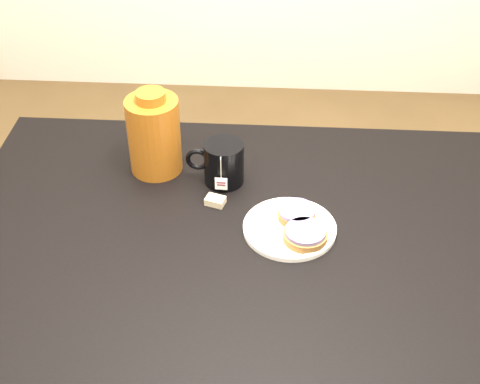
# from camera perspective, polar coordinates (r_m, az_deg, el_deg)

# --- Properties ---
(table) EXTENTS (1.40, 0.90, 0.75)m
(table) POSITION_cam_1_polar(r_m,az_deg,el_deg) (1.57, 1.51, -5.69)
(table) COLOR black
(table) RESTS_ON ground_plane
(plate) EXTENTS (0.21, 0.21, 0.02)m
(plate) POSITION_cam_1_polar(r_m,az_deg,el_deg) (1.52, 4.26, -3.04)
(plate) COLOR white
(plate) RESTS_ON table
(bagel_back) EXTENTS (0.11, 0.11, 0.03)m
(bagel_back) POSITION_cam_1_polar(r_m,az_deg,el_deg) (1.53, 4.87, -1.84)
(bagel_back) COLOR brown
(bagel_back) RESTS_ON plate
(bagel_front) EXTENTS (0.13, 0.13, 0.03)m
(bagel_front) POSITION_cam_1_polar(r_m,az_deg,el_deg) (1.48, 5.59, -3.64)
(bagel_front) COLOR brown
(bagel_front) RESTS_ON plate
(mug) EXTENTS (0.15, 0.11, 0.11)m
(mug) POSITION_cam_1_polar(r_m,az_deg,el_deg) (1.63, -1.47, 2.52)
(mug) COLOR black
(mug) RESTS_ON table
(teabag_pouch) EXTENTS (0.05, 0.04, 0.02)m
(teabag_pouch) POSITION_cam_1_polar(r_m,az_deg,el_deg) (1.59, -2.12, -0.75)
(teabag_pouch) COLOR #C6B793
(teabag_pouch) RESTS_ON table
(bagel_package) EXTENTS (0.13, 0.13, 0.22)m
(bagel_package) POSITION_cam_1_polar(r_m,az_deg,el_deg) (1.67, -7.34, 4.91)
(bagel_package) COLOR #6B350E
(bagel_package) RESTS_ON table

